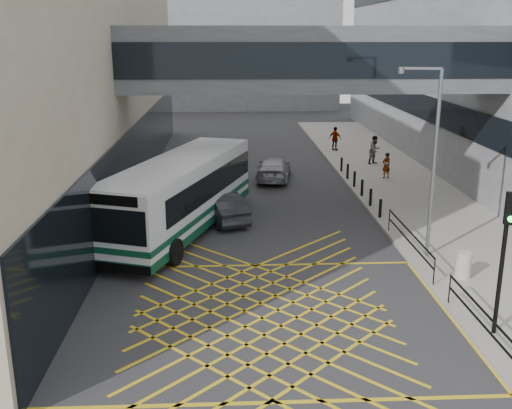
{
  "coord_description": "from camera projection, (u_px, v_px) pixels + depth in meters",
  "views": [
    {
      "loc": [
        -1.02,
        -17.15,
        8.66
      ],
      "look_at": [
        0.0,
        4.0,
        2.6
      ],
      "focal_mm": 42.0,
      "sensor_mm": 36.0,
      "label": 1
    }
  ],
  "objects": [
    {
      "name": "ground",
      "position": [
        262.0,
        318.0,
        18.89
      ],
      "size": [
        120.0,
        120.0,
        0.0
      ],
      "primitive_type": "plane",
      "color": "#333335"
    },
    {
      "name": "building_far",
      "position": [
        218.0,
        31.0,
        73.94
      ],
      "size": [
        28.0,
        16.0,
        18.0
      ],
      "primitive_type": "cube",
      "color": "gray",
      "rests_on": "ground"
    },
    {
      "name": "skybridge",
      "position": [
        311.0,
        59.0,
        28.49
      ],
      "size": [
        20.0,
        4.1,
        3.0
      ],
      "color": "#4F5459",
      "rests_on": "ground"
    },
    {
      "name": "pavement",
      "position": [
        406.0,
        192.0,
        33.69
      ],
      "size": [
        6.0,
        54.0,
        0.16
      ],
      "primitive_type": "cube",
      "color": "gray",
      "rests_on": "ground"
    },
    {
      "name": "box_junction",
      "position": [
        262.0,
        318.0,
        18.89
      ],
      "size": [
        12.0,
        9.0,
        0.01
      ],
      "color": "gold",
      "rests_on": "ground"
    },
    {
      "name": "bus",
      "position": [
        182.0,
        193.0,
        26.78
      ],
      "size": [
        6.45,
        12.09,
        3.33
      ],
      "rotation": [
        0.0,
        0.0,
        -0.33
      ],
      "color": "silver",
      "rests_on": "ground"
    },
    {
      "name": "car_white",
      "position": [
        146.0,
        231.0,
        25.25
      ],
      "size": [
        1.71,
        3.98,
        1.25
      ],
      "primitive_type": "imported",
      "rotation": [
        0.0,
        0.0,
        3.17
      ],
      "color": "white",
      "rests_on": "ground"
    },
    {
      "name": "car_dark",
      "position": [
        222.0,
        207.0,
        28.51
      ],
      "size": [
        3.12,
        4.66,
        1.36
      ],
      "primitive_type": "imported",
      "rotation": [
        0.0,
        0.0,
        3.5
      ],
      "color": "#222228",
      "rests_on": "ground"
    },
    {
      "name": "car_silver",
      "position": [
        274.0,
        168.0,
        36.7
      ],
      "size": [
        2.73,
        5.0,
        1.47
      ],
      "primitive_type": "imported",
      "rotation": [
        0.0,
        0.0,
        2.98
      ],
      "color": "gray",
      "rests_on": "ground"
    },
    {
      "name": "traffic_light",
      "position": [
        505.0,
        244.0,
        16.77
      ],
      "size": [
        0.34,
        0.52,
        4.35
      ],
      "rotation": [
        0.0,
        0.0,
        -0.2
      ],
      "color": "black",
      "rests_on": "pavement"
    },
    {
      "name": "street_lamp",
      "position": [
        431.0,
        152.0,
        22.71
      ],
      "size": [
        1.66,
        0.53,
        7.32
      ],
      "rotation": [
        0.0,
        0.0,
        -0.21
      ],
      "color": "slate",
      "rests_on": "pavement"
    },
    {
      "name": "litter_bin",
      "position": [
        463.0,
        265.0,
        21.53
      ],
      "size": [
        0.56,
        0.56,
        0.97
      ],
      "primitive_type": "cylinder",
      "color": "#ADA89E",
      "rests_on": "pavement"
    },
    {
      "name": "kerb_railings",
      "position": [
        437.0,
        268.0,
        20.64
      ],
      "size": [
        0.05,
        12.54,
        1.0
      ],
      "color": "black",
      "rests_on": "pavement"
    },
    {
      "name": "bollards",
      "position": [
        358.0,
        183.0,
        33.42
      ],
      "size": [
        0.14,
        10.14,
        0.9
      ],
      "color": "black",
      "rests_on": "pavement"
    },
    {
      "name": "pedestrian_a",
      "position": [
        386.0,
        165.0,
        36.35
      ],
      "size": [
        0.74,
        0.64,
        1.56
      ],
      "primitive_type": "imported",
      "rotation": [
        0.0,
        0.0,
        3.52
      ],
      "color": "gray",
      "rests_on": "pavement"
    },
    {
      "name": "pedestrian_b",
      "position": [
        375.0,
        150.0,
        40.3
      ],
      "size": [
        1.07,
        0.96,
        1.89
      ],
      "primitive_type": "imported",
      "rotation": [
        0.0,
        0.0,
        0.59
      ],
      "color": "gray",
      "rests_on": "pavement"
    },
    {
      "name": "pedestrian_c",
      "position": [
        335.0,
        139.0,
        44.96
      ],
      "size": [
        1.13,
        1.05,
        1.77
      ],
      "primitive_type": "imported",
      "rotation": [
        0.0,
        0.0,
        2.47
      ],
      "color": "gray",
      "rests_on": "pavement"
    }
  ]
}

